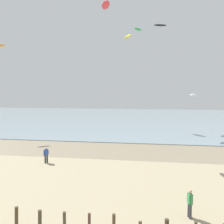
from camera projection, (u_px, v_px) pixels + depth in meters
The scene contains 9 objects.
wet_sand_strip at pixel (121, 151), 30.63m from camera, with size 120.00×8.62×0.01m, color gray.
sea at pixel (136, 118), 69.36m from camera, with size 160.00×70.00×0.10m, color #7F939E.
person_nearest_camera at pixel (190, 203), 14.18m from camera, with size 0.30×0.56×1.71m.
person_mid_beach at pixel (46, 154), 25.20m from camera, with size 0.40×0.45×1.71m.
kite_aloft_0 at pixel (106, 5), 28.72m from camera, with size 2.71×0.87×0.43m, color red.
kite_aloft_1 at pixel (138, 29), 42.95m from camera, with size 2.08×0.67×0.33m, color green.
kite_aloft_4 at pixel (193, 95), 43.31m from camera, with size 2.71×0.87×0.43m, color white.
kite_aloft_6 at pixel (128, 36), 48.96m from camera, with size 3.06×0.98×0.49m, color yellow.
kite_aloft_7 at pixel (160, 25), 44.11m from camera, with size 2.42×0.77×0.39m, color black.
Camera 1 is at (3.42, -8.06, 7.46)m, focal length 38.43 mm.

